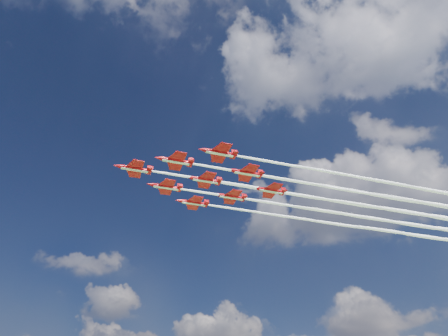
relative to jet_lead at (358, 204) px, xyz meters
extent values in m
cylinder|color=#B60A11|center=(-52.36, -56.00, 0.00)|extent=(6.75, 7.10, 1.18)
cone|color=#B60A11|center=(-56.04, -59.93, 0.00)|extent=(2.34, 2.38, 1.18)
cone|color=#B60A11|center=(-48.90, -52.30, 0.00)|extent=(1.89, 1.92, 1.08)
ellipsoid|color=black|center=(-53.83, -57.57, 0.48)|extent=(2.25, 2.31, 0.77)
cube|color=#B60A11|center=(-51.99, -55.60, -0.05)|extent=(9.59, 9.28, 0.15)
cube|color=#B60A11|center=(-49.42, -52.85, 0.00)|extent=(3.86, 3.75, 0.13)
cube|color=#B60A11|center=(-49.27, -52.69, 0.97)|extent=(1.29, 1.36, 1.94)
cube|color=silver|center=(-52.36, -56.00, -0.54)|extent=(6.22, 6.56, 0.13)
cylinder|color=#B60A11|center=(-39.10, -53.22, 0.00)|extent=(6.75, 7.10, 1.18)
cone|color=#B60A11|center=(-42.78, -57.15, 0.00)|extent=(2.34, 2.38, 1.18)
cone|color=#B60A11|center=(-35.64, -49.52, 0.00)|extent=(1.89, 1.92, 1.08)
ellipsoid|color=black|center=(-40.57, -54.79, 0.48)|extent=(2.25, 2.31, 0.77)
cube|color=#B60A11|center=(-38.73, -52.82, -0.05)|extent=(9.59, 9.28, 0.15)
cube|color=#B60A11|center=(-36.16, -50.07, 0.00)|extent=(3.86, 3.75, 0.13)
cube|color=#B60A11|center=(-36.01, -49.91, 0.97)|extent=(1.29, 1.36, 1.94)
cube|color=silver|center=(-39.10, -53.22, -0.54)|extent=(6.22, 6.56, 0.13)
cylinder|color=#B60A11|center=(-50.47, -42.58, 0.00)|extent=(6.75, 7.10, 1.18)
cone|color=#B60A11|center=(-54.15, -46.52, 0.00)|extent=(2.34, 2.38, 1.18)
cone|color=#B60A11|center=(-47.02, -38.88, 0.00)|extent=(1.89, 1.92, 1.08)
ellipsoid|color=black|center=(-51.94, -44.16, 0.48)|extent=(2.25, 2.31, 0.77)
cube|color=#B60A11|center=(-50.11, -42.19, -0.05)|extent=(9.59, 9.28, 0.15)
cube|color=#B60A11|center=(-47.53, -39.44, 0.00)|extent=(3.86, 3.75, 0.13)
cube|color=#B60A11|center=(-47.38, -39.28, 0.97)|extent=(1.29, 1.36, 1.94)
cube|color=silver|center=(-50.47, -42.58, -0.54)|extent=(6.22, 6.56, 0.13)
cylinder|color=#B60A11|center=(-25.84, -50.44, 0.00)|extent=(6.75, 7.10, 1.18)
cone|color=#B60A11|center=(-29.52, -54.37, 0.00)|extent=(2.34, 2.38, 1.18)
cone|color=#B60A11|center=(-22.38, -46.74, 0.00)|extent=(1.89, 1.92, 1.08)
ellipsoid|color=black|center=(-27.31, -52.01, 0.48)|extent=(2.25, 2.31, 0.77)
cube|color=#B60A11|center=(-25.47, -50.04, -0.05)|extent=(9.59, 9.28, 0.15)
cube|color=#B60A11|center=(-22.90, -47.29, 0.00)|extent=(3.86, 3.75, 0.13)
cube|color=#B60A11|center=(-22.75, -47.13, 0.97)|extent=(1.29, 1.36, 1.94)
cube|color=silver|center=(-25.84, -50.44, -0.54)|extent=(6.22, 6.56, 0.13)
cylinder|color=#B60A11|center=(-37.21, -39.80, 0.00)|extent=(6.75, 7.10, 1.18)
cone|color=#B60A11|center=(-40.89, -43.73, 0.00)|extent=(2.34, 2.38, 1.18)
cone|color=#B60A11|center=(-33.76, -36.10, 0.00)|extent=(1.89, 1.92, 1.08)
ellipsoid|color=black|center=(-38.69, -41.37, 0.48)|extent=(2.25, 2.31, 0.77)
cube|color=#B60A11|center=(-36.85, -39.41, -0.05)|extent=(9.59, 9.28, 0.15)
cube|color=#B60A11|center=(-34.27, -36.65, 0.00)|extent=(3.86, 3.75, 0.13)
cube|color=#B60A11|center=(-34.12, -36.50, 0.97)|extent=(1.29, 1.36, 1.94)
cube|color=silver|center=(-37.21, -39.80, -0.54)|extent=(6.22, 6.56, 0.13)
cylinder|color=#B60A11|center=(-48.59, -29.17, 0.00)|extent=(6.75, 7.10, 1.18)
cone|color=#B60A11|center=(-52.27, -33.10, 0.00)|extent=(2.34, 2.38, 1.18)
cone|color=#B60A11|center=(-45.13, -25.47, 0.00)|extent=(1.89, 1.92, 1.08)
ellipsoid|color=black|center=(-50.06, -30.74, 0.48)|extent=(2.25, 2.31, 0.77)
cube|color=#B60A11|center=(-48.22, -28.77, -0.05)|extent=(9.59, 9.28, 0.15)
cube|color=#B60A11|center=(-45.65, -26.02, 0.00)|extent=(3.86, 3.75, 0.13)
cube|color=#B60A11|center=(-45.50, -25.86, 0.97)|extent=(1.29, 1.36, 1.94)
cube|color=silver|center=(-48.59, -29.17, -0.54)|extent=(6.22, 6.56, 0.13)
cylinder|color=#B60A11|center=(-23.96, -37.02, 0.00)|extent=(6.75, 7.10, 1.18)
cone|color=#B60A11|center=(-27.63, -40.95, 0.00)|extent=(2.34, 2.38, 1.18)
cone|color=#B60A11|center=(-20.50, -33.32, 0.00)|extent=(1.89, 1.92, 1.08)
ellipsoid|color=black|center=(-25.43, -38.59, 0.48)|extent=(2.25, 2.31, 0.77)
cube|color=#B60A11|center=(-23.59, -36.63, -0.05)|extent=(9.59, 9.28, 0.15)
cube|color=#B60A11|center=(-21.01, -33.87, 0.00)|extent=(3.86, 3.75, 0.13)
cube|color=#B60A11|center=(-20.87, -33.72, 0.97)|extent=(1.29, 1.36, 1.94)
cube|color=silver|center=(-23.96, -37.02, -0.54)|extent=(6.22, 6.56, 0.13)
cylinder|color=#B60A11|center=(-35.33, -26.39, 0.00)|extent=(6.75, 7.10, 1.18)
cone|color=#B60A11|center=(-39.01, -30.32, 0.00)|extent=(2.34, 2.38, 1.18)
cone|color=#B60A11|center=(-31.87, -22.69, 0.00)|extent=(1.89, 1.92, 1.08)
ellipsoid|color=black|center=(-36.80, -27.96, 0.48)|extent=(2.25, 2.31, 0.77)
cube|color=#B60A11|center=(-34.96, -25.99, -0.05)|extent=(9.59, 9.28, 0.15)
cube|color=#B60A11|center=(-32.39, -23.24, 0.00)|extent=(3.86, 3.75, 0.13)
cube|color=#B60A11|center=(-32.24, -23.08, 0.97)|extent=(1.29, 1.36, 1.94)
cube|color=silver|center=(-35.33, -26.39, -0.54)|extent=(6.22, 6.56, 0.13)
cylinder|color=#B60A11|center=(-22.07, -23.60, 0.00)|extent=(6.75, 7.10, 1.18)
cone|color=#B60A11|center=(-25.75, -27.54, 0.00)|extent=(2.34, 2.38, 1.18)
cone|color=#B60A11|center=(-18.61, -19.91, 0.00)|extent=(1.89, 1.92, 1.08)
ellipsoid|color=black|center=(-23.54, -25.18, 0.48)|extent=(2.25, 2.31, 0.77)
cube|color=#B60A11|center=(-21.70, -23.21, -0.05)|extent=(9.59, 9.28, 0.15)
cube|color=#B60A11|center=(-19.13, -20.46, 0.00)|extent=(3.86, 3.75, 0.13)
cube|color=#B60A11|center=(-18.98, -20.30, 0.97)|extent=(1.29, 1.36, 1.94)
cube|color=silver|center=(-22.07, -23.60, -0.54)|extent=(6.22, 6.56, 0.13)
camera|label=1|loc=(25.88, -138.21, -72.24)|focal=35.00mm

